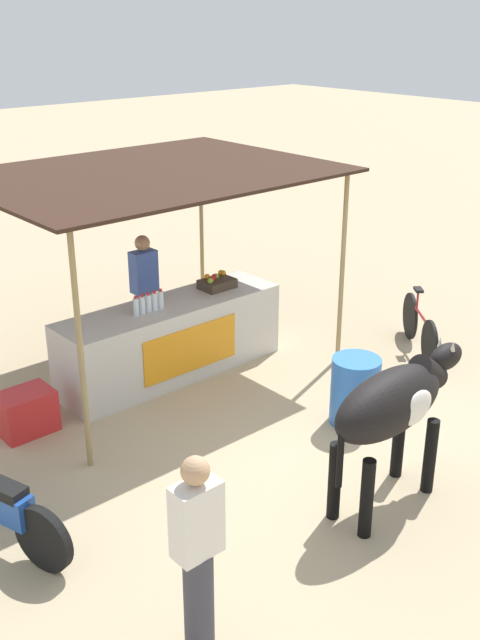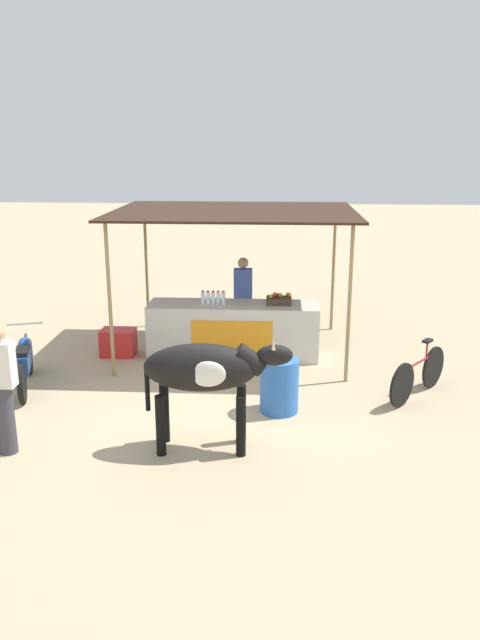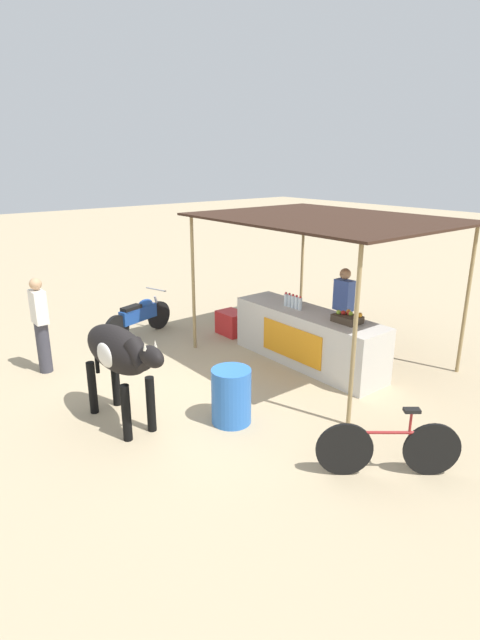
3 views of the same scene
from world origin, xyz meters
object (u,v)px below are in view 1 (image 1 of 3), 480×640
at_px(stall_counter, 171,339).
at_px(water_barrel, 355,391).
at_px(fruit_crate, 217,283).
at_px(vendor_behind_counter, 145,294).
at_px(bicycle_leaning, 419,329).
at_px(cooler_box, 26,412).
at_px(cow, 394,405).
at_px(passerby_on_street, 198,557).

height_order(stall_counter, water_barrel, stall_counter).
height_order(fruit_crate, water_barrel, fruit_crate).
relative_size(vendor_behind_counter, bicycle_leaning, 1.25).
height_order(cooler_box, cow, cow).
bearing_deg(cow, vendor_behind_counter, 87.07).
bearing_deg(cooler_box, stall_counter, 2.69).
height_order(cow, bicycle_leaning, cow).
bearing_deg(fruit_crate, water_barrel, -89.72).
bearing_deg(stall_counter, water_barrel, -70.80).
relative_size(stall_counter, bicycle_leaning, 2.28).
relative_size(bicycle_leaning, passerby_on_street, 0.80).
relative_size(stall_counter, cooler_box, 5.00).
distance_m(vendor_behind_counter, bicycle_leaning, 3.73).
height_order(water_barrel, cow, cow).
bearing_deg(bicycle_leaning, cow, -148.44).
relative_size(cooler_box, cow, 0.33).
distance_m(stall_counter, cow, 3.57).
bearing_deg(stall_counter, bicycle_leaning, -30.09).
xyz_separation_m(cow, passerby_on_street, (-2.45, -0.25, -0.18)).
height_order(stall_counter, passerby_on_street, passerby_on_street).
distance_m(fruit_crate, cooler_box, 2.98).
relative_size(vendor_behind_counter, water_barrel, 2.10).
height_order(fruit_crate, vendor_behind_counter, vendor_behind_counter).
relative_size(cooler_box, bicycle_leaning, 0.46).
bearing_deg(cow, stall_counter, 88.61).
relative_size(fruit_crate, water_barrel, 0.56).
xyz_separation_m(fruit_crate, cooler_box, (-2.87, -0.16, -0.79)).
bearing_deg(vendor_behind_counter, cow, -92.93).
relative_size(fruit_crate, vendor_behind_counter, 0.27).
bearing_deg(fruit_crate, cooler_box, -176.85).
xyz_separation_m(water_barrel, bicycle_leaning, (2.09, 0.66, -0.04)).
bearing_deg(bicycle_leaning, cooler_box, 162.30).
distance_m(vendor_behind_counter, water_barrel, 3.20).
bearing_deg(passerby_on_street, stall_counter, 56.06).
height_order(vendor_behind_counter, passerby_on_street, same).
xyz_separation_m(cooler_box, passerby_on_street, (-0.47, -3.68, 0.61)).
relative_size(cow, passerby_on_street, 1.11).
bearing_deg(cooler_box, water_barrel, -37.90).
relative_size(fruit_crate, bicycle_leaning, 0.33).
height_order(vendor_behind_counter, cooler_box, vendor_behind_counter).
xyz_separation_m(stall_counter, passerby_on_street, (-2.54, -3.77, 0.37)).
xyz_separation_m(fruit_crate, cow, (-0.89, -3.58, 0.00)).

